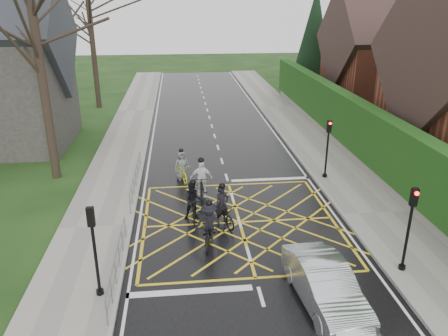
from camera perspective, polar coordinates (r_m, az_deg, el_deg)
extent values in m
plane|color=black|center=(18.74, 2.04, -7.10)|extent=(120.00, 120.00, 0.00)
cube|color=black|center=(18.74, 2.04, -7.09)|extent=(9.00, 80.00, 0.01)
cube|color=gray|center=(20.36, 19.10, -5.69)|extent=(3.00, 80.00, 0.15)
cube|color=gray|center=(18.91, -16.44, -7.52)|extent=(3.00, 80.00, 0.15)
cube|color=slate|center=(25.96, 17.35, 1.06)|extent=(0.50, 38.00, 0.70)
cube|color=#163A0F|center=(25.43, 17.78, 4.76)|extent=(0.90, 38.00, 2.80)
cube|color=brown|center=(38.80, 20.69, 11.24)|extent=(9.00, 8.00, 6.00)
cube|color=#34231F|center=(38.47, 21.27, 15.47)|extent=(9.80, 8.80, 8.80)
cube|color=brown|center=(39.63, 25.47, 18.82)|extent=(0.70, 0.70, 1.60)
cylinder|color=black|center=(45.07, 11.23, 10.32)|extent=(0.50, 0.50, 1.20)
cone|color=black|center=(44.47, 11.64, 15.88)|extent=(4.60, 4.60, 10.00)
cylinder|color=black|center=(23.52, -22.75, 11.37)|extent=(0.44, 0.44, 11.00)
cylinder|color=black|center=(31.39, -20.73, 14.70)|extent=(0.44, 0.44, 12.00)
cylinder|color=black|center=(39.12, -16.73, 14.74)|extent=(0.44, 0.44, 10.00)
cylinder|color=slate|center=(15.23, -13.90, -10.71)|extent=(0.05, 5.00, 0.05)
cylinder|color=slate|center=(15.47, -13.76, -12.12)|extent=(0.04, 5.00, 0.04)
cylinder|color=slate|center=(13.51, -15.06, -18.13)|extent=(0.04, 0.04, 1.00)
cylinder|color=slate|center=(17.62, -12.77, -7.80)|extent=(0.04, 0.04, 1.00)
cylinder|color=slate|center=(21.92, -11.53, -0.30)|extent=(0.05, 6.00, 0.05)
cylinder|color=slate|center=(22.09, -11.45, -1.38)|extent=(0.04, 6.00, 0.04)
cylinder|color=slate|center=(19.38, -12.16, -4.93)|extent=(0.04, 0.04, 1.00)
cylinder|color=slate|center=(24.89, -10.88, 1.17)|extent=(0.04, 0.04, 1.00)
cylinder|color=black|center=(23.06, 13.28, 1.98)|extent=(0.10, 0.10, 3.00)
cylinder|color=black|center=(23.53, 13.01, -1.12)|extent=(0.24, 0.24, 0.30)
cube|color=black|center=(22.65, 13.58, 5.32)|extent=(0.22, 0.16, 0.62)
sphere|color=#FF0C0C|center=(22.49, 13.72, 5.68)|extent=(0.14, 0.14, 0.14)
cylinder|color=black|center=(16.05, 22.85, -8.05)|extent=(0.10, 0.10, 3.00)
cylinder|color=black|center=(16.72, 22.18, -12.10)|extent=(0.24, 0.24, 0.30)
cube|color=black|center=(15.46, 23.59, -3.50)|extent=(0.22, 0.16, 0.62)
sphere|color=#FF0C0C|center=(15.29, 23.89, -3.07)|extent=(0.14, 0.14, 0.14)
cylinder|color=black|center=(14.21, -16.41, -11.13)|extent=(0.10, 0.10, 3.00)
cylinder|color=black|center=(14.96, -15.86, -15.51)|extent=(0.24, 0.24, 0.30)
cube|color=black|center=(13.53, -17.02, -6.11)|extent=(0.22, 0.16, 0.62)
sphere|color=#FF0C0C|center=(13.56, -17.02, -5.20)|extent=(0.14, 0.14, 0.14)
imported|color=black|center=(18.37, -0.22, -5.94)|extent=(1.40, 2.00, 1.00)
imported|color=black|center=(18.31, -0.26, -4.83)|extent=(0.73, 0.63, 1.70)
sphere|color=black|center=(17.94, -0.26, -2.34)|extent=(0.27, 0.27, 0.27)
imported|color=black|center=(18.77, -4.01, -5.22)|extent=(0.53, 1.83, 1.10)
imported|color=black|center=(18.73, -4.04, -4.28)|extent=(0.82, 0.64, 1.68)
sphere|color=black|center=(18.37, -4.11, -1.87)|extent=(0.26, 0.26, 0.26)
imported|color=black|center=(16.93, -1.92, -8.49)|extent=(0.97, 2.01, 1.01)
imported|color=black|center=(16.84, -1.96, -7.28)|extent=(1.20, 0.81, 1.72)
sphere|color=black|center=(16.44, -2.00, -4.60)|extent=(0.27, 0.27, 0.27)
imported|color=black|center=(20.74, -2.95, -2.34)|extent=(0.71, 2.04, 1.20)
imported|color=silver|center=(20.70, -2.98, -1.42)|extent=(1.11, 0.53, 1.84)
sphere|color=black|center=(20.36, -3.03, 1.02)|extent=(0.29, 0.29, 0.29)
imported|color=yellow|center=(22.85, -5.52, -0.49)|extent=(1.06, 1.86, 0.92)
imported|color=#5B5F63|center=(22.82, -5.55, 0.35)|extent=(0.87, 0.69, 1.57)
sphere|color=black|center=(22.55, -5.62, 2.26)|extent=(0.25, 0.25, 0.25)
imported|color=silver|center=(14.21, 13.08, -14.71)|extent=(1.86, 4.32, 1.38)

